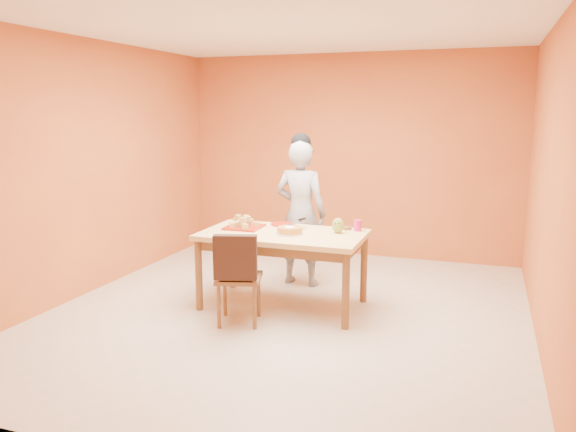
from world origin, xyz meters
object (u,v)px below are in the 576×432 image
(dining_table, at_px, (283,242))
(red_dinner_plate, at_px, (283,224))
(pastry_platter, at_px, (244,227))
(egg_ornament, at_px, (338,226))
(dining_chair, at_px, (238,276))
(person, at_px, (301,213))
(sponge_cake, at_px, (290,230))
(magenta_glass, at_px, (358,225))
(checker_tin, at_px, (347,228))

(dining_table, height_order, red_dinner_plate, red_dinner_plate)
(pastry_platter, relative_size, egg_ornament, 2.35)
(dining_chair, relative_size, person, 0.54)
(person, bearing_deg, dining_table, 99.31)
(sponge_cake, height_order, magenta_glass, magenta_glass)
(dining_chair, xyz_separation_m, magenta_glass, (0.91, 0.90, 0.36))
(dining_chair, relative_size, egg_ornament, 5.80)
(magenta_glass, bearing_deg, dining_chair, -135.17)
(pastry_platter, xyz_separation_m, red_dinner_plate, (0.32, 0.28, -0.00))
(person, bearing_deg, pastry_platter, 65.65)
(pastry_platter, bearing_deg, red_dinner_plate, 41.25)
(egg_ornament, bearing_deg, checker_tin, 62.20)
(dining_chair, relative_size, red_dinner_plate, 3.44)
(egg_ornament, bearing_deg, pastry_platter, 169.49)
(sponge_cake, relative_size, egg_ornament, 1.63)
(sponge_cake, bearing_deg, red_dinner_plate, 118.51)
(red_dinner_plate, relative_size, magenta_glass, 2.29)
(person, bearing_deg, dining_chair, 87.44)
(pastry_platter, height_order, sponge_cake, sponge_cake)
(dining_chair, distance_m, egg_ornament, 1.12)
(pastry_platter, relative_size, red_dinner_plate, 1.40)
(person, xyz_separation_m, sponge_cake, (0.16, -0.82, -0.01))
(sponge_cake, distance_m, egg_ornament, 0.48)
(sponge_cake, bearing_deg, egg_ornament, 25.32)
(pastry_platter, xyz_separation_m, magenta_glass, (1.13, 0.25, 0.05))
(sponge_cake, bearing_deg, pastry_platter, 167.38)
(red_dinner_plate, relative_size, egg_ornament, 1.69)
(person, bearing_deg, magenta_glass, 153.29)
(red_dinner_plate, bearing_deg, magenta_glass, -2.02)
(person, distance_m, magenta_glass, 0.87)
(egg_ornament, xyz_separation_m, checker_tin, (0.04, 0.20, -0.06))
(dining_chair, xyz_separation_m, egg_ornament, (0.75, 0.74, 0.38))
(dining_table, height_order, sponge_cake, sponge_cake)
(person, relative_size, magenta_glass, 14.65)
(dining_table, height_order, person, person)
(dining_table, relative_size, sponge_cake, 6.48)
(red_dinner_plate, bearing_deg, egg_ornament, -16.78)
(magenta_glass, bearing_deg, dining_table, -154.70)
(pastry_platter, height_order, checker_tin, checker_tin)
(person, xyz_separation_m, egg_ornament, (0.59, -0.62, 0.02))
(sponge_cake, height_order, egg_ornament, egg_ornament)
(red_dinner_plate, bearing_deg, sponge_cake, -61.49)
(person, relative_size, checker_tin, 17.61)
(dining_table, height_order, checker_tin, checker_tin)
(magenta_glass, relative_size, checker_tin, 1.20)
(magenta_glass, distance_m, checker_tin, 0.13)
(dining_table, distance_m, red_dinner_plate, 0.39)
(dining_chair, height_order, magenta_glass, dining_chair)
(checker_tin, bearing_deg, red_dinner_plate, 180.00)
(checker_tin, bearing_deg, pastry_platter, -164.53)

